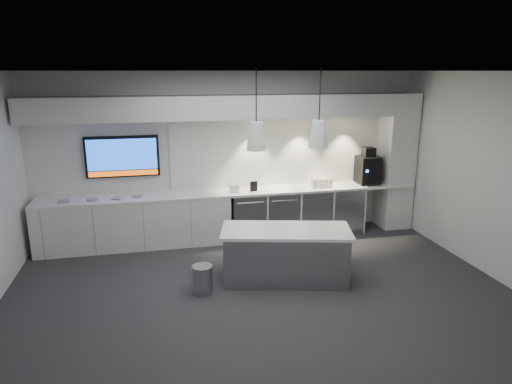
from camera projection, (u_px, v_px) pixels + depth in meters
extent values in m
plane|color=#313133|center=(261.00, 292.00, 6.40)|extent=(7.00, 7.00, 0.00)
plane|color=black|center=(261.00, 71.00, 5.62)|extent=(7.00, 7.00, 0.00)
plane|color=white|center=(230.00, 155.00, 8.37)|extent=(7.00, 0.00, 7.00)
plane|color=white|center=(332.00, 265.00, 3.65)|extent=(7.00, 0.00, 7.00)
plane|color=white|center=(491.00, 176.00, 6.75)|extent=(0.00, 7.00, 7.00)
cube|color=white|center=(234.00, 192.00, 8.22)|extent=(6.80, 0.65, 0.04)
cube|color=white|center=(135.00, 223.00, 7.97)|extent=(3.30, 0.63, 0.86)
cube|color=gray|center=(247.00, 215.00, 8.39)|extent=(0.60, 0.61, 0.85)
cube|color=gray|center=(280.00, 213.00, 8.52)|extent=(0.60, 0.61, 0.85)
cube|color=gray|center=(312.00, 211.00, 8.66)|extent=(0.60, 0.61, 0.85)
cube|color=gray|center=(343.00, 209.00, 8.79)|extent=(0.60, 0.61, 0.85)
cube|color=white|center=(293.00, 150.00, 8.59)|extent=(4.60, 0.03, 1.30)
cube|color=white|center=(232.00, 107.00, 7.85)|extent=(6.90, 0.60, 0.40)
cube|color=white|center=(396.00, 162.00, 8.81)|extent=(0.55, 0.55, 2.60)
cube|color=black|center=(122.00, 157.00, 7.91)|extent=(1.25, 0.06, 0.72)
cube|color=#1342B2|center=(122.00, 155.00, 7.86)|extent=(1.17, 0.00, 0.54)
cube|color=#CE500C|center=(124.00, 173.00, 7.95)|extent=(1.17, 0.00, 0.09)
cube|color=gray|center=(286.00, 256.00, 6.68)|extent=(1.89, 1.11, 0.74)
cube|color=white|center=(286.00, 231.00, 6.58)|extent=(2.00, 1.21, 0.04)
cylinder|color=gray|center=(203.00, 279.00, 6.32)|extent=(0.36, 0.36, 0.40)
cube|color=black|center=(368.00, 170.00, 8.73)|extent=(0.40, 0.44, 0.53)
cube|color=black|center=(369.00, 152.00, 8.64)|extent=(0.22, 0.22, 0.17)
cube|color=gray|center=(372.00, 185.00, 8.57)|extent=(0.29, 0.21, 0.03)
cube|color=black|center=(254.00, 186.00, 8.19)|extent=(0.14, 0.05, 0.18)
cube|color=white|center=(234.00, 189.00, 8.08)|extent=(0.18, 0.04, 0.14)
cube|color=#959595|center=(64.00, 201.00, 7.54)|extent=(0.18, 0.18, 0.02)
cube|color=#959595|center=(93.00, 200.00, 7.62)|extent=(0.20, 0.20, 0.02)
cube|color=#959595|center=(118.00, 198.00, 7.71)|extent=(0.20, 0.20, 0.02)
cube|color=#959595|center=(137.00, 196.00, 7.85)|extent=(0.19, 0.19, 0.02)
cone|color=white|center=(256.00, 136.00, 6.13)|extent=(0.27, 0.27, 0.38)
cylinder|color=black|center=(256.00, 95.00, 5.99)|extent=(0.02, 0.02, 0.70)
cone|color=white|center=(319.00, 134.00, 6.31)|extent=(0.27, 0.27, 0.38)
cylinder|color=black|center=(320.00, 94.00, 6.17)|extent=(0.02, 0.02, 0.70)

